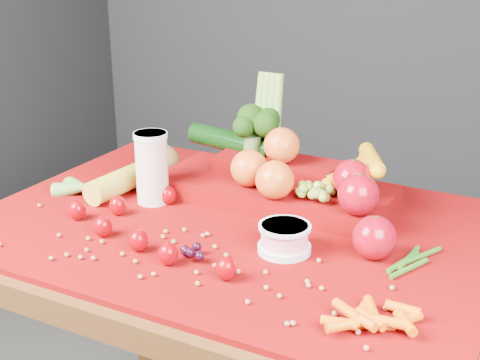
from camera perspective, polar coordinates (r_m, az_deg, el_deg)
The scene contains 12 objects.
table at distance 1.43m, azimuth -0.38°, elevation -7.56°, with size 1.10×0.80×0.75m.
red_cloth at distance 1.39m, azimuth -0.39°, elevation -3.89°, with size 1.05×0.75×0.01m, color #6A0303.
milk_glass at distance 1.47m, azimuth -7.54°, elevation 1.25°, with size 0.07×0.07×0.16m.
yogurt_bowl at distance 1.26m, azimuth 3.82°, elevation -4.91°, with size 0.10×0.10×0.06m.
strawberry_scatter at distance 1.33m, azimuth -8.49°, elevation -3.83°, with size 0.44×0.28×0.05m.
dark_grape_cluster at distance 1.24m, azimuth -4.11°, elevation -6.16°, with size 0.06×0.05×0.03m, color black, non-canonical shape.
soybean_scatter at distance 1.23m, azimuth -4.83°, elevation -6.83°, with size 0.84×0.24×0.01m, color olive, non-canonical shape.
corn_ear at distance 1.56m, azimuth -12.38°, elevation -0.49°, with size 0.20×0.24×0.06m.
potato at distance 1.66m, azimuth -7.06°, elevation 1.79°, with size 0.12×0.09×0.08m, color brown.
baby_carrot_pile at distance 1.06m, azimuth 11.65°, elevation -11.44°, with size 0.17×0.17×0.03m, color #CE5707, non-canonical shape.
green_bean_pile at distance 1.26m, azimuth 14.65°, elevation -6.75°, with size 0.14×0.12×0.01m, color #276016, non-canonical shape.
produce_mound at distance 1.47m, azimuth 3.99°, elevation 0.31°, with size 0.60×0.36×0.27m.
Camera 1 is at (0.60, -1.11, 1.33)m, focal length 50.00 mm.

